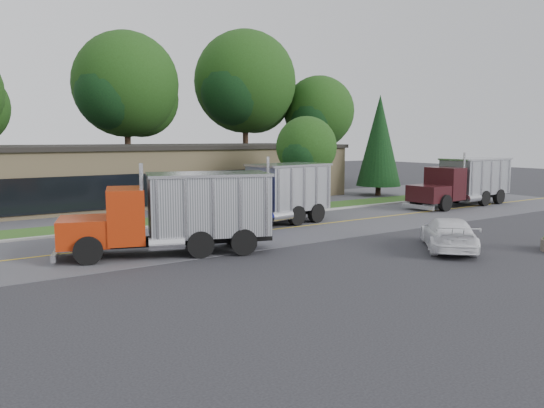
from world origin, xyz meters
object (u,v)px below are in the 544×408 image
Objects in this scene: dump_truck_maroon at (465,180)px; dump_truck_red at (180,211)px; dump_truck_blue at (275,193)px; rally_car at (448,234)px.

dump_truck_red is at bearing 5.04° from dump_truck_maroon.
dump_truck_blue is 0.83× the size of dump_truck_maroon.
dump_truck_red reaches higher than rally_car.
dump_truck_blue and dump_truck_maroon have the same top height.
dump_truck_maroon reaches higher than rally_car.
dump_truck_maroon is at bearing 170.08° from dump_truck_blue.
rally_car is (-13.64, -9.18, -1.11)m from dump_truck_maroon.
rally_car is (10.01, -5.80, -1.11)m from dump_truck_red.
dump_truck_blue is (7.53, 4.01, -0.01)m from dump_truck_red.
dump_truck_red is 1.14× the size of dump_truck_blue.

